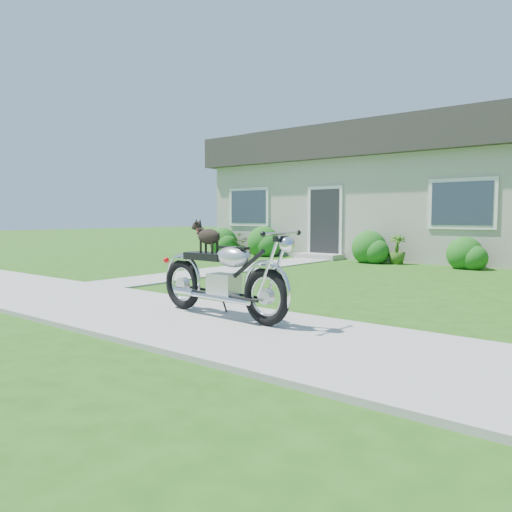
{
  "coord_description": "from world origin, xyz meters",
  "views": [
    {
      "loc": [
        6.35,
        -4.19,
        1.28
      ],
      "look_at": [
        2.2,
        1.0,
        0.75
      ],
      "focal_mm": 35.0,
      "sensor_mm": 36.0,
      "label": 1
    }
  ],
  "objects_px": {
    "potted_plant_left": "(238,244)",
    "potted_plant_right": "(397,249)",
    "motorcycle_with_dog": "(223,276)",
    "house": "(411,190)"
  },
  "relations": [
    {
      "from": "potted_plant_left",
      "to": "potted_plant_right",
      "type": "height_order",
      "value": "potted_plant_right"
    },
    {
      "from": "potted_plant_right",
      "to": "motorcycle_with_dog",
      "type": "xyz_separation_m",
      "value": [
        1.25,
        -8.25,
        0.16
      ]
    },
    {
      "from": "potted_plant_left",
      "to": "potted_plant_right",
      "type": "bearing_deg",
      "value": 0.0
    },
    {
      "from": "motorcycle_with_dog",
      "to": "potted_plant_right",
      "type": "bearing_deg",
      "value": 103.03
    },
    {
      "from": "house",
      "to": "potted_plant_right",
      "type": "relative_size",
      "value": 15.84
    },
    {
      "from": "house",
      "to": "motorcycle_with_dog",
      "type": "distance_m",
      "value": 12.01
    },
    {
      "from": "potted_plant_left",
      "to": "potted_plant_right",
      "type": "xyz_separation_m",
      "value": [
        5.61,
        0.0,
        0.04
      ]
    },
    {
      "from": "house",
      "to": "potted_plant_left",
      "type": "relative_size",
      "value": 17.84
    },
    {
      "from": "house",
      "to": "potted_plant_right",
      "type": "bearing_deg",
      "value": -73.91
    },
    {
      "from": "potted_plant_right",
      "to": "motorcycle_with_dog",
      "type": "bearing_deg",
      "value": -81.38
    }
  ]
}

